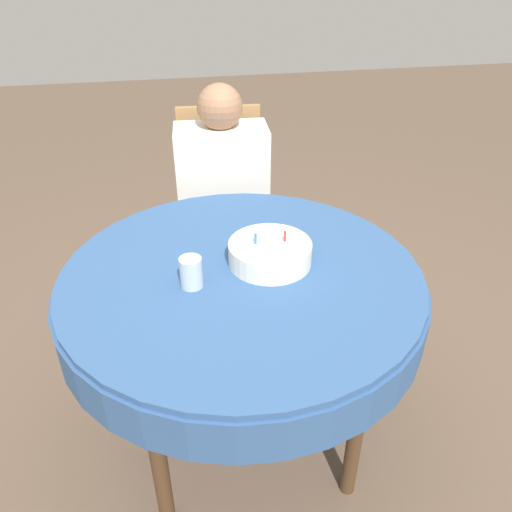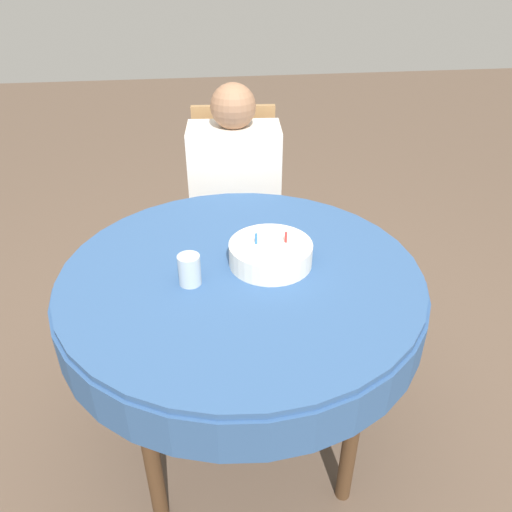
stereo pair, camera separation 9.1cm
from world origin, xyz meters
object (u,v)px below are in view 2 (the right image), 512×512
(person, at_px, (235,186))
(birthday_cake, at_px, (271,254))
(chair, at_px, (236,207))
(drinking_glass, at_px, (189,270))

(person, bearing_deg, birthday_cake, -82.03)
(chair, xyz_separation_m, birthday_cake, (0.03, -0.85, 0.26))
(drinking_glass, bearing_deg, birthday_cake, 16.85)
(birthday_cake, relative_size, drinking_glass, 2.76)
(chair, xyz_separation_m, person, (-0.01, -0.10, 0.16))
(birthday_cake, bearing_deg, drinking_glass, -163.15)
(chair, xyz_separation_m, drinking_glass, (-0.22, -0.93, 0.27))
(person, relative_size, birthday_cake, 4.34)
(chair, relative_size, birthday_cake, 3.77)
(chair, relative_size, person, 0.87)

